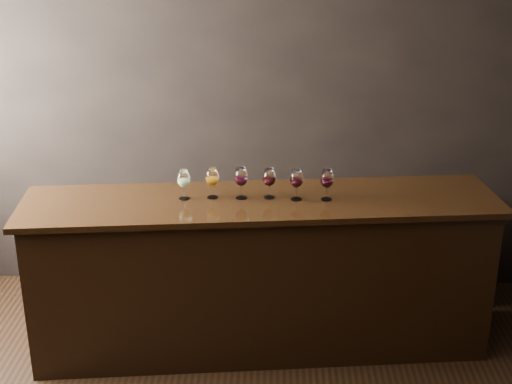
{
  "coord_description": "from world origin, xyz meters",
  "views": [
    {
      "loc": [
        0.5,
        -3.1,
        2.86
      ],
      "look_at": [
        0.37,
        1.29,
        1.17
      ],
      "focal_mm": 50.0,
      "sensor_mm": 36.0,
      "label": 1
    }
  ],
  "objects_px": {
    "glass_red_b": "(269,178)",
    "glass_red_d": "(327,179)",
    "back_bar_shelf": "(291,246)",
    "glass_red_a": "(241,178)",
    "glass_red_c": "(297,179)",
    "glass_amber": "(212,178)",
    "bar_counter": "(261,277)",
    "glass_white": "(184,180)"
  },
  "relations": [
    {
      "from": "bar_counter",
      "to": "back_bar_shelf",
      "type": "xyz_separation_m",
      "value": [
        0.22,
        0.74,
        -0.12
      ]
    },
    {
      "from": "glass_red_a",
      "to": "glass_red_d",
      "type": "relative_size",
      "value": 1.02
    },
    {
      "from": "bar_counter",
      "to": "glass_red_d",
      "type": "distance_m",
      "value": 0.84
    },
    {
      "from": "glass_red_b",
      "to": "back_bar_shelf",
      "type": "bearing_deg",
      "value": 76.5
    },
    {
      "from": "bar_counter",
      "to": "glass_red_a",
      "type": "relative_size",
      "value": 14.41
    },
    {
      "from": "back_bar_shelf",
      "to": "glass_white",
      "type": "bearing_deg",
      "value": -134.31
    },
    {
      "from": "back_bar_shelf",
      "to": "glass_amber",
      "type": "relative_size",
      "value": 11.44
    },
    {
      "from": "glass_white",
      "to": "glass_amber",
      "type": "relative_size",
      "value": 0.99
    },
    {
      "from": "glass_red_a",
      "to": "glass_red_b",
      "type": "bearing_deg",
      "value": 4.02
    },
    {
      "from": "glass_red_c",
      "to": "glass_red_d",
      "type": "height_order",
      "value": "same"
    },
    {
      "from": "glass_white",
      "to": "glass_red_d",
      "type": "bearing_deg",
      "value": 1.1
    },
    {
      "from": "bar_counter",
      "to": "glass_red_c",
      "type": "distance_m",
      "value": 0.76
    },
    {
      "from": "back_bar_shelf",
      "to": "glass_red_c",
      "type": "distance_m",
      "value": 1.11
    },
    {
      "from": "glass_red_b",
      "to": "glass_red_d",
      "type": "relative_size",
      "value": 0.98
    },
    {
      "from": "bar_counter",
      "to": "glass_red_d",
      "type": "bearing_deg",
      "value": -5.05
    },
    {
      "from": "glass_amber",
      "to": "glass_red_c",
      "type": "distance_m",
      "value": 0.56
    },
    {
      "from": "glass_amber",
      "to": "glass_red_b",
      "type": "height_order",
      "value": "same"
    },
    {
      "from": "bar_counter",
      "to": "glass_red_a",
      "type": "xyz_separation_m",
      "value": [
        -0.13,
        0.02,
        0.72
      ]
    },
    {
      "from": "glass_red_b",
      "to": "glass_red_d",
      "type": "height_order",
      "value": "glass_red_d"
    },
    {
      "from": "glass_red_d",
      "to": "glass_amber",
      "type": "bearing_deg",
      "value": 179.01
    },
    {
      "from": "glass_red_a",
      "to": "glass_red_d",
      "type": "bearing_deg",
      "value": -0.86
    },
    {
      "from": "glass_white",
      "to": "glass_red_a",
      "type": "height_order",
      "value": "glass_red_a"
    },
    {
      "from": "back_bar_shelf",
      "to": "glass_red_d",
      "type": "distance_m",
      "value": 1.13
    },
    {
      "from": "back_bar_shelf",
      "to": "glass_red_d",
      "type": "height_order",
      "value": "glass_red_d"
    },
    {
      "from": "bar_counter",
      "to": "glass_amber",
      "type": "xyz_separation_m",
      "value": [
        -0.32,
        0.02,
        0.72
      ]
    },
    {
      "from": "bar_counter",
      "to": "glass_red_a",
      "type": "distance_m",
      "value": 0.73
    },
    {
      "from": "glass_red_b",
      "to": "glass_red_d",
      "type": "distance_m",
      "value": 0.38
    },
    {
      "from": "glass_white",
      "to": "glass_red_b",
      "type": "height_order",
      "value": "glass_red_b"
    },
    {
      "from": "glass_white",
      "to": "glass_amber",
      "type": "bearing_deg",
      "value": 9.53
    },
    {
      "from": "glass_white",
      "to": "glass_red_b",
      "type": "bearing_deg",
      "value": 4.03
    },
    {
      "from": "glass_red_b",
      "to": "glass_red_d",
      "type": "xyz_separation_m",
      "value": [
        0.38,
        -0.02,
        0.0
      ]
    },
    {
      "from": "glass_red_a",
      "to": "glass_red_c",
      "type": "height_order",
      "value": "glass_red_a"
    },
    {
      "from": "bar_counter",
      "to": "glass_red_b",
      "type": "distance_m",
      "value": 0.72
    },
    {
      "from": "back_bar_shelf",
      "to": "glass_red_b",
      "type": "xyz_separation_m",
      "value": [
        -0.17,
        -0.71,
        0.83
      ]
    },
    {
      "from": "bar_counter",
      "to": "glass_red_b",
      "type": "height_order",
      "value": "glass_red_b"
    },
    {
      "from": "glass_red_a",
      "to": "glass_red_b",
      "type": "height_order",
      "value": "glass_red_a"
    },
    {
      "from": "glass_red_b",
      "to": "glass_red_a",
      "type": "bearing_deg",
      "value": -175.98
    },
    {
      "from": "glass_red_a",
      "to": "glass_red_d",
      "type": "height_order",
      "value": "glass_red_a"
    },
    {
      "from": "glass_white",
      "to": "glass_red_c",
      "type": "bearing_deg",
      "value": 1.11
    },
    {
      "from": "glass_red_a",
      "to": "glass_red_c",
      "type": "relative_size",
      "value": 1.02
    },
    {
      "from": "glass_red_c",
      "to": "back_bar_shelf",
      "type": "bearing_deg",
      "value": 90.74
    },
    {
      "from": "glass_amber",
      "to": "glass_red_a",
      "type": "relative_size",
      "value": 0.96
    }
  ]
}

